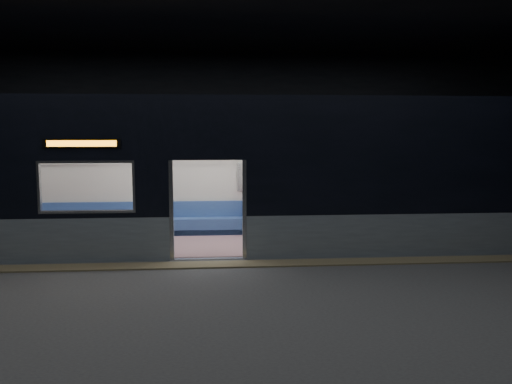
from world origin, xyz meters
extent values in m
cube|color=#47494C|center=(0.00, 0.00, -0.01)|extent=(24.00, 14.00, 0.01)
cube|color=black|center=(0.00, 6.98, 2.50)|extent=(24.00, 0.04, 5.00)
cube|color=black|center=(0.00, -6.98, 2.50)|extent=(24.00, 0.04, 5.00)
cube|color=#8C7F59|center=(0.00, 0.55, 0.01)|extent=(22.80, 0.50, 0.03)
cube|color=#8B9AA5|center=(4.85, 1.06, 0.45)|extent=(8.30, 0.12, 0.90)
cube|color=black|center=(4.85, 1.06, 2.05)|extent=(8.30, 0.12, 2.30)
cube|color=black|center=(0.00, 1.06, 2.62)|extent=(1.40, 0.12, 1.15)
cube|color=#B7BABC|center=(-0.74, 1.06, 1.02)|extent=(0.08, 0.14, 2.05)
cube|color=#B7BABC|center=(0.74, 1.06, 1.02)|extent=(0.08, 0.14, 2.05)
cube|color=black|center=(-2.45, 0.98, 2.39)|extent=(1.50, 0.04, 0.18)
cube|color=orange|center=(-2.45, 0.97, 2.39)|extent=(1.34, 0.03, 0.12)
cube|color=beige|center=(0.00, 3.94, 1.60)|extent=(18.00, 0.12, 3.20)
cube|color=black|center=(0.00, 2.50, 3.28)|extent=(18.00, 3.00, 0.15)
cube|color=gray|center=(0.00, 2.50, 0.02)|extent=(17.76, 2.76, 0.04)
cube|color=beige|center=(0.00, 2.50, 2.35)|extent=(17.76, 2.76, 0.10)
cube|color=#30458D|center=(0.00, 3.62, 0.24)|extent=(11.00, 0.48, 0.41)
cube|color=#30458D|center=(0.00, 3.81, 0.65)|extent=(11.00, 0.10, 0.40)
cube|color=#7F5C67|center=(-3.30, 1.41, 0.24)|extent=(4.40, 0.48, 0.41)
cube|color=#7F5C67|center=(3.30, 1.41, 0.24)|extent=(4.40, 0.48, 0.41)
cylinder|color=silver|center=(-0.95, 1.37, 1.17)|extent=(0.04, 0.04, 2.26)
cylinder|color=silver|center=(-0.95, 3.63, 1.17)|extent=(0.04, 0.04, 2.26)
cylinder|color=silver|center=(0.95, 1.37, 1.17)|extent=(0.04, 0.04, 2.26)
cylinder|color=silver|center=(0.95, 3.63, 1.17)|extent=(0.04, 0.04, 2.26)
cylinder|color=silver|center=(0.00, 3.58, 1.95)|extent=(11.00, 0.03, 0.03)
cube|color=black|center=(1.03, 3.40, 0.53)|extent=(0.17, 0.46, 0.16)
cube|color=black|center=(1.23, 3.40, 0.53)|extent=(0.17, 0.46, 0.16)
cylinder|color=black|center=(1.03, 3.19, 0.26)|extent=(0.11, 0.11, 0.43)
cylinder|color=black|center=(1.23, 3.19, 0.26)|extent=(0.11, 0.11, 0.43)
cube|color=pink|center=(1.13, 3.59, 0.55)|extent=(0.39, 0.21, 0.20)
cylinder|color=pink|center=(1.13, 3.62, 0.89)|extent=(0.43, 0.43, 0.51)
sphere|color=tan|center=(1.13, 3.60, 1.25)|extent=(0.20, 0.20, 0.20)
sphere|color=black|center=(1.13, 3.64, 1.29)|extent=(0.21, 0.21, 0.21)
cube|color=black|center=(1.10, 3.33, 0.68)|extent=(0.32, 0.29, 0.15)
cube|color=white|center=(1.25, 3.85, 1.46)|extent=(0.96, 0.03, 0.62)
camera|label=1|loc=(0.08, -9.90, 2.67)|focal=38.00mm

